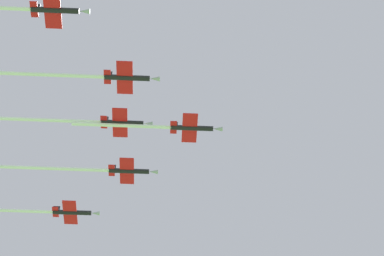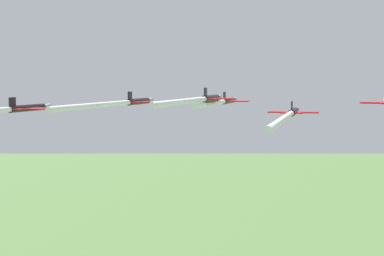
{
  "view_description": "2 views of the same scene",
  "coord_description": "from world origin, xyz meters",
  "px_view_note": "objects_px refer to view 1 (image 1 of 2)",
  "views": [
    {
      "loc": [
        95.1,
        -33.19,
        2.52
      ],
      "look_at": [
        -9.86,
        3.28,
        133.31
      ],
      "focal_mm": 66.0,
      "sensor_mm": 36.0,
      "label": 1
    },
    {
      "loc": [
        -20.01,
        -110.36,
        137.11
      ],
      "look_at": [
        -17.84,
        14.43,
        126.22
      ],
      "focal_mm": 47.66,
      "sensor_mm": 36.0,
      "label": 2
    }
  ],
  "objects_px": {
    "jet_lead": "(165,127)",
    "jet_port_inner": "(96,170)",
    "jet_port_outer": "(89,122)",
    "jet_starboard_outer": "(38,211)",
    "jet_starboard_inner": "(81,76)",
    "jet_center_rear": "(5,8)"
  },
  "relations": [
    {
      "from": "jet_lead",
      "to": "jet_port_inner",
      "type": "xyz_separation_m",
      "value": [
        -19.72,
        -12.18,
        0.22
      ]
    },
    {
      "from": "jet_lead",
      "to": "jet_starboard_outer",
      "type": "distance_m",
      "value": 45.56
    },
    {
      "from": "jet_port_inner",
      "to": "jet_port_outer",
      "type": "xyz_separation_m",
      "value": [
        14.49,
        -5.58,
        0.8
      ]
    },
    {
      "from": "jet_lead",
      "to": "jet_port_outer",
      "type": "relative_size",
      "value": 0.9
    },
    {
      "from": "jet_lead",
      "to": "jet_port_outer",
      "type": "xyz_separation_m",
      "value": [
        -5.24,
        -17.75,
        1.03
      ]
    },
    {
      "from": "jet_lead",
      "to": "jet_port_inner",
      "type": "height_order",
      "value": "jet_port_inner"
    },
    {
      "from": "jet_port_inner",
      "to": "jet_center_rear",
      "type": "xyz_separation_m",
      "value": [
        39.51,
        -30.09,
        0.81
      ]
    },
    {
      "from": "jet_lead",
      "to": "jet_port_inner",
      "type": "relative_size",
      "value": 0.89
    },
    {
      "from": "jet_starboard_inner",
      "to": "jet_starboard_outer",
      "type": "xyz_separation_m",
      "value": [
        -48.52,
        -0.45,
        0.8
      ]
    },
    {
      "from": "jet_lead",
      "to": "jet_center_rear",
      "type": "distance_m",
      "value": 46.68
    },
    {
      "from": "jet_starboard_outer",
      "to": "jet_center_rear",
      "type": "xyz_separation_m",
      "value": [
        58.93,
        -18.95,
        1.63
      ]
    },
    {
      "from": "jet_port_inner",
      "to": "jet_port_outer",
      "type": "bearing_deg",
      "value": -4.62
    },
    {
      "from": "jet_lead",
      "to": "jet_starboard_inner",
      "type": "height_order",
      "value": "jet_lead"
    },
    {
      "from": "jet_port_outer",
      "to": "jet_starboard_outer",
      "type": "relative_size",
      "value": 0.94
    },
    {
      "from": "jet_port_inner",
      "to": "jet_center_rear",
      "type": "bearing_deg",
      "value": -20.85
    },
    {
      "from": "jet_center_rear",
      "to": "jet_port_outer",
      "type": "bearing_deg",
      "value": 152.03
    },
    {
      "from": "jet_port_inner",
      "to": "jet_starboard_inner",
      "type": "height_order",
      "value": "jet_port_inner"
    },
    {
      "from": "jet_lead",
      "to": "jet_port_inner",
      "type": "bearing_deg",
      "value": -131.87
    },
    {
      "from": "jet_lead",
      "to": "jet_starboard_inner",
      "type": "bearing_deg",
      "value": -51.25
    },
    {
      "from": "jet_lead",
      "to": "jet_port_outer",
      "type": "distance_m",
      "value": 18.54
    },
    {
      "from": "jet_lead",
      "to": "jet_starboard_outer",
      "type": "height_order",
      "value": "jet_lead"
    },
    {
      "from": "jet_starboard_outer",
      "to": "jet_starboard_inner",
      "type": "bearing_deg",
      "value": 16.97
    }
  ]
}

